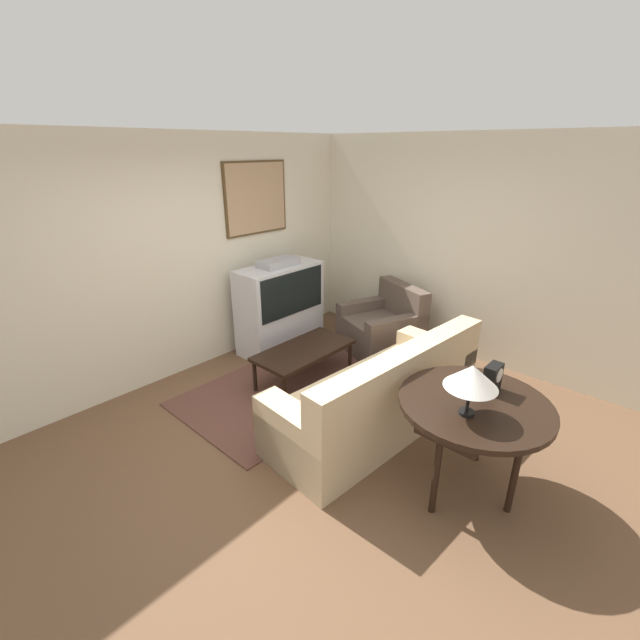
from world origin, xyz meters
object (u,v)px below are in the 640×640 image
at_px(couch, 380,398).
at_px(table_lamp, 472,377).
at_px(console_table, 475,410).
at_px(armchair, 382,329).
at_px(tv, 280,307).
at_px(mantel_clock, 493,378).
at_px(coffee_table, 304,352).

distance_m(couch, table_lamp, 1.29).
bearing_deg(console_table, armchair, 49.84).
height_order(tv, table_lamp, tv).
height_order(couch, mantel_clock, mantel_clock).
height_order(tv, console_table, tv).
xyz_separation_m(armchair, mantel_clock, (-1.40, -1.94, 0.61)).
bearing_deg(coffee_table, armchair, -7.79).
xyz_separation_m(armchair, table_lamp, (-1.82, -1.94, 0.80)).
bearing_deg(coffee_table, mantel_clock, -92.85).
relative_size(console_table, mantel_clock, 5.08).
distance_m(console_table, mantel_clock, 0.29).
distance_m(couch, armchair, 1.73).
xyz_separation_m(table_lamp, mantel_clock, (0.42, -0.00, -0.18)).
relative_size(armchair, table_lamp, 3.00).
bearing_deg(tv, coffee_table, -116.99).
bearing_deg(tv, console_table, -104.67).
xyz_separation_m(tv, couch, (-0.59, -2.02, -0.25)).
xyz_separation_m(tv, table_lamp, (-0.97, -3.00, 0.51)).
xyz_separation_m(tv, armchair, (0.84, -1.06, -0.28)).
height_order(armchair, coffee_table, armchair).
distance_m(coffee_table, table_lamp, 2.29).
distance_m(tv, mantel_clock, 3.07).
xyz_separation_m(tv, coffee_table, (-0.45, -0.88, -0.20)).
distance_m(console_table, table_lamp, 0.41).
bearing_deg(table_lamp, console_table, 4.24).
relative_size(couch, armchair, 1.98).
bearing_deg(couch, table_lamp, 72.92).
height_order(tv, couch, tv).
bearing_deg(couch, tv, -102.10).
bearing_deg(coffee_table, console_table, -98.99).
distance_m(couch, console_table, 1.06).
height_order(coffee_table, table_lamp, table_lamp).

